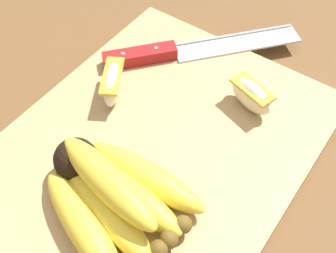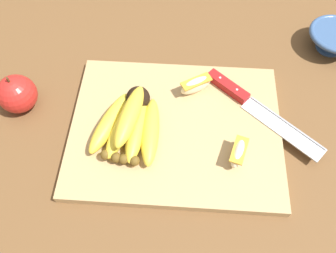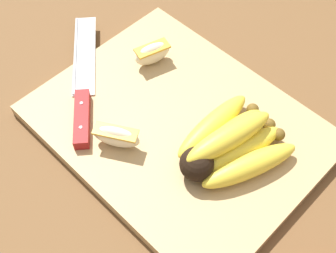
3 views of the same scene
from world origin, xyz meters
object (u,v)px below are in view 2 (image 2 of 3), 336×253
at_px(apple_wedge_middle, 238,153).
at_px(ceramic_bowl, 334,39).
at_px(chefs_knife, 246,100).
at_px(whole_apple, 17,94).
at_px(apple_wedge_near, 196,85).
at_px(banana_bunch, 131,123).

relative_size(apple_wedge_middle, ceramic_bowl, 0.54).
distance_m(chefs_knife, ceramic_bowl, 0.28).
xyz_separation_m(apple_wedge_middle, whole_apple, (0.44, -0.11, -0.00)).
height_order(apple_wedge_middle, ceramic_bowl, apple_wedge_middle).
distance_m(whole_apple, ceramic_bowl, 0.71).
bearing_deg(ceramic_bowl, apple_wedge_near, 27.54).
bearing_deg(ceramic_bowl, whole_apple, 17.22).
bearing_deg(apple_wedge_middle, apple_wedge_near, -61.76).
distance_m(apple_wedge_near, apple_wedge_middle, 0.17).
relative_size(apple_wedge_near, whole_apple, 0.77).
relative_size(banana_bunch, ceramic_bowl, 1.37).
xyz_separation_m(banana_bunch, apple_wedge_middle, (-0.20, 0.05, -0.00)).
distance_m(chefs_knife, apple_wedge_near, 0.11).
bearing_deg(whole_apple, ceramic_bowl, -162.78).
bearing_deg(chefs_knife, whole_apple, 3.07).
bearing_deg(chefs_knife, banana_bunch, 19.36).
bearing_deg(whole_apple, apple_wedge_middle, 166.71).
relative_size(chefs_knife, whole_apple, 2.53).
xyz_separation_m(whole_apple, ceramic_bowl, (-0.68, -0.21, -0.01)).
height_order(chefs_knife, apple_wedge_near, apple_wedge_near).
height_order(banana_bunch, apple_wedge_middle, banana_bunch).
relative_size(banana_bunch, chefs_knife, 0.72).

